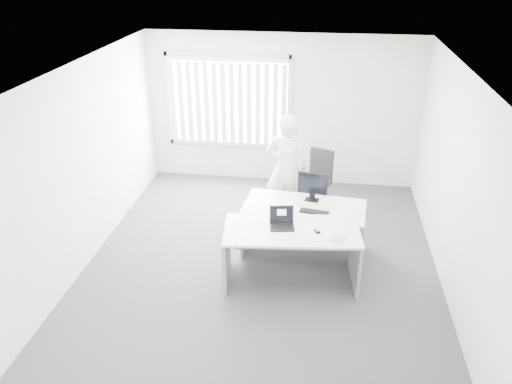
# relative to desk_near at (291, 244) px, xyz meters

# --- Properties ---
(ground) EXTENTS (6.00, 6.00, 0.00)m
(ground) POSITION_rel_desk_near_xyz_m (-0.44, 0.25, -0.58)
(ground) COLOR #4C4C53
(ground) RESTS_ON ground
(wall_back) EXTENTS (5.00, 0.02, 2.80)m
(wall_back) POSITION_rel_desk_near_xyz_m (-0.44, 3.25, 0.82)
(wall_back) COLOR white
(wall_back) RESTS_ON ground
(wall_front) EXTENTS (5.00, 0.02, 2.80)m
(wall_front) POSITION_rel_desk_near_xyz_m (-0.44, -2.75, 0.82)
(wall_front) COLOR white
(wall_front) RESTS_ON ground
(wall_left) EXTENTS (0.02, 6.00, 2.80)m
(wall_left) POSITION_rel_desk_near_xyz_m (-2.94, 0.25, 0.82)
(wall_left) COLOR white
(wall_left) RESTS_ON ground
(wall_right) EXTENTS (0.02, 6.00, 2.80)m
(wall_right) POSITION_rel_desk_near_xyz_m (2.06, 0.25, 0.82)
(wall_right) COLOR white
(wall_right) RESTS_ON ground
(ceiling) EXTENTS (5.00, 6.00, 0.02)m
(ceiling) POSITION_rel_desk_near_xyz_m (-0.44, 0.25, 2.22)
(ceiling) COLOR white
(ceiling) RESTS_ON wall_back
(window) EXTENTS (2.32, 0.06, 1.76)m
(window) POSITION_rel_desk_near_xyz_m (-1.44, 3.21, 0.97)
(window) COLOR beige
(window) RESTS_ON wall_back
(blinds) EXTENTS (2.20, 0.10, 1.50)m
(blinds) POSITION_rel_desk_near_xyz_m (-1.44, 3.15, 0.94)
(blinds) COLOR white
(blinds) RESTS_ON wall_back
(desk_near) EXTENTS (1.86, 1.01, 0.81)m
(desk_near) POSITION_rel_desk_near_xyz_m (0.00, 0.00, 0.00)
(desk_near) COLOR white
(desk_near) RESTS_ON ground
(desk_far) EXTENTS (1.80, 0.96, 0.79)m
(desk_far) POSITION_rel_desk_near_xyz_m (0.13, 0.72, -0.02)
(desk_far) COLOR white
(desk_far) RESTS_ON ground
(office_chair) EXTENTS (0.74, 0.74, 1.01)m
(office_chair) POSITION_rel_desk_near_xyz_m (0.28, 2.29, -0.27)
(office_chair) COLOR black
(office_chair) RESTS_ON ground
(person) EXTENTS (0.69, 0.46, 1.86)m
(person) POSITION_rel_desk_near_xyz_m (-0.22, 1.68, 0.34)
(person) COLOR silver
(person) RESTS_ON ground
(laptop) EXTENTS (0.36, 0.33, 0.25)m
(laptop) POSITION_rel_desk_near_xyz_m (-0.13, 0.03, 0.35)
(laptop) COLOR black
(laptop) RESTS_ON desk_near
(paper_sheet) EXTENTS (0.39, 0.35, 0.00)m
(paper_sheet) POSITION_rel_desk_near_xyz_m (0.35, 0.01, 0.23)
(paper_sheet) COLOR white
(paper_sheet) RESTS_ON desk_near
(mouse) EXTENTS (0.09, 0.11, 0.04)m
(mouse) POSITION_rel_desk_near_xyz_m (0.33, -0.02, 0.25)
(mouse) COLOR #BCBCBF
(mouse) RESTS_ON paper_sheet
(booklet) EXTENTS (0.21, 0.23, 0.01)m
(booklet) POSITION_rel_desk_near_xyz_m (0.60, -0.17, 0.23)
(booklet) COLOR white
(booklet) RESTS_ON desk_near
(keyboard) EXTENTS (0.42, 0.21, 0.02)m
(keyboard) POSITION_rel_desk_near_xyz_m (0.27, 0.54, 0.21)
(keyboard) COLOR black
(keyboard) RESTS_ON desk_far
(monitor) EXTENTS (0.45, 0.20, 0.44)m
(monitor) POSITION_rel_desk_near_xyz_m (0.23, 0.91, 0.42)
(monitor) COLOR black
(monitor) RESTS_ON desk_far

